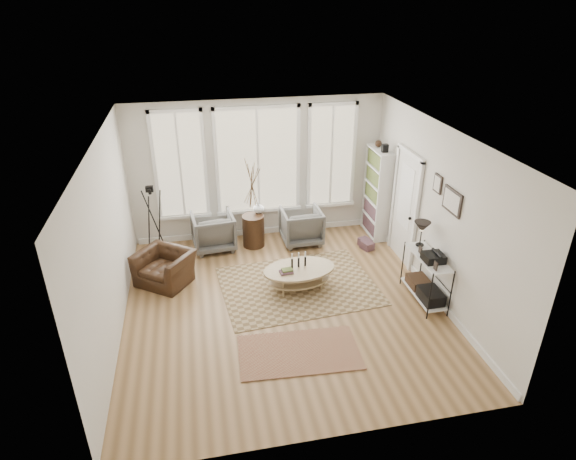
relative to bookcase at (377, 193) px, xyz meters
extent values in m
plane|color=#9D764A|center=(-2.44, -2.23, -0.96)|extent=(5.50, 5.50, 0.00)
plane|color=white|center=(-2.44, -2.23, 1.94)|extent=(5.50, 5.50, 0.00)
cube|color=silver|center=(-2.44, 0.52, 0.49)|extent=(5.20, 0.04, 2.90)
cube|color=silver|center=(-2.44, -4.98, 0.49)|extent=(5.20, 0.04, 2.90)
cube|color=silver|center=(-5.04, -2.23, 0.49)|extent=(0.04, 5.50, 2.90)
cube|color=silver|center=(0.16, -2.23, 0.49)|extent=(0.04, 5.50, 2.90)
cube|color=white|center=(-2.44, 0.51, -0.90)|extent=(5.10, 0.04, 0.12)
cube|color=white|center=(0.15, -2.23, -0.90)|extent=(0.03, 5.40, 0.12)
cube|color=tan|center=(-2.44, 0.50, 0.69)|extent=(1.60, 0.03, 2.10)
cube|color=tan|center=(-3.99, 0.50, 0.69)|extent=(0.90, 0.03, 2.10)
cube|color=tan|center=(-0.89, 0.50, 0.69)|extent=(0.90, 0.03, 2.10)
cube|color=white|center=(-2.44, 0.48, 0.69)|extent=(1.74, 0.06, 2.24)
cube|color=white|center=(-3.99, 0.48, 0.69)|extent=(1.04, 0.06, 2.24)
cube|color=white|center=(-0.89, 0.48, 0.69)|extent=(1.04, 0.06, 2.24)
cube|color=white|center=(-2.44, 0.46, -0.39)|extent=(4.10, 0.12, 0.06)
cube|color=silver|center=(0.14, -1.08, 0.09)|extent=(0.04, 0.88, 2.10)
cube|color=white|center=(0.12, -1.08, 0.34)|extent=(0.01, 0.55, 1.20)
cube|color=white|center=(0.12, -1.57, 0.09)|extent=(0.06, 0.08, 2.18)
cube|color=white|center=(0.12, -0.59, 0.09)|extent=(0.06, 0.08, 2.18)
cube|color=white|center=(0.12, -1.08, 1.18)|extent=(0.06, 1.06, 0.08)
sphere|color=black|center=(0.09, -1.41, 0.04)|extent=(0.06, 0.06, 0.06)
cube|color=white|center=(-0.01, -0.41, -0.01)|extent=(0.30, 0.03, 1.90)
cube|color=white|center=(-0.01, 0.41, -0.01)|extent=(0.30, 0.03, 1.90)
cube|color=white|center=(0.14, 0.00, -0.01)|extent=(0.02, 0.85, 1.90)
cube|color=white|center=(-0.01, 0.00, -0.01)|extent=(0.30, 0.81, 1.90)
cube|color=brown|center=(-0.01, 0.00, -0.01)|extent=(0.24, 0.75, 1.76)
cube|color=black|center=(-0.01, -0.20, 1.02)|extent=(0.12, 0.10, 0.16)
sphere|color=#331D10|center=(-0.01, 0.15, 1.01)|extent=(0.14, 0.14, 0.14)
cube|color=white|center=(-0.06, -2.53, -0.84)|extent=(0.37, 1.07, 0.03)
cube|color=white|center=(-0.06, -2.53, -0.14)|extent=(0.37, 1.07, 0.02)
cylinder|color=black|center=(-0.24, -3.06, -0.53)|extent=(0.02, 0.02, 0.85)
cylinder|color=black|center=(0.12, -3.06, -0.53)|extent=(0.02, 0.02, 0.85)
cylinder|color=black|center=(-0.24, -2.00, -0.53)|extent=(0.02, 0.02, 0.85)
cylinder|color=black|center=(0.12, -2.00, -0.53)|extent=(0.02, 0.02, 0.85)
cylinder|color=black|center=(-0.06, -2.18, -0.08)|extent=(0.14, 0.14, 0.02)
cylinder|color=black|center=(-0.06, -2.18, 0.06)|extent=(0.02, 0.02, 0.30)
cone|color=black|center=(-0.06, -2.18, 0.26)|extent=(0.28, 0.28, 0.18)
cube|color=black|center=(-0.06, -2.68, -0.05)|extent=(0.32, 0.30, 0.13)
cube|color=black|center=(-0.06, -2.78, -0.73)|extent=(0.32, 0.45, 0.20)
cube|color=#331D10|center=(-0.06, -2.31, -0.75)|extent=(0.32, 0.40, 0.16)
cube|color=black|center=(-0.16, -2.95, -0.04)|extent=(0.02, 0.10, 0.14)
cube|color=black|center=(-0.16, -2.41, -0.05)|extent=(0.02, 0.10, 0.12)
cube|color=black|center=(0.14, -2.63, 0.89)|extent=(0.03, 0.52, 0.38)
cube|color=white|center=(0.13, -2.63, 0.89)|extent=(0.01, 0.44, 0.30)
cube|color=black|center=(0.14, -2.13, 0.99)|extent=(0.03, 0.24, 0.30)
cube|color=white|center=(0.13, -2.13, 0.99)|extent=(0.01, 0.18, 0.24)
cube|color=brown|center=(-2.06, -1.71, -0.95)|extent=(2.85, 2.23, 0.01)
cube|color=maroon|center=(-2.44, -3.45, -0.94)|extent=(1.81, 1.07, 0.01)
ellipsoid|color=tan|center=(-2.06, -1.77, -0.77)|extent=(1.16, 0.80, 0.03)
ellipsoid|color=tan|center=(-2.06, -1.77, -0.57)|extent=(1.35, 0.94, 0.04)
cylinder|color=tan|center=(-2.42, -1.97, -0.77)|extent=(0.04, 0.04, 0.36)
cylinder|color=tan|center=(-1.71, -1.97, -0.77)|extent=(0.04, 0.04, 0.36)
cylinder|color=tan|center=(-2.42, -1.56, -0.77)|extent=(0.04, 0.04, 0.36)
cylinder|color=tan|center=(-1.71, -1.56, -0.77)|extent=(0.04, 0.04, 0.36)
cylinder|color=black|center=(-2.19, -1.72, -0.46)|extent=(0.04, 0.04, 0.18)
cylinder|color=black|center=(-2.06, -1.72, -0.46)|extent=(0.04, 0.04, 0.18)
cylinder|color=black|center=(-1.94, -1.72, -0.46)|extent=(0.04, 0.04, 0.18)
cube|color=#214522|center=(-2.31, -1.86, -0.52)|extent=(0.22, 0.16, 0.06)
imported|color=#5E5D5A|center=(-3.45, 0.03, -0.58)|extent=(0.89, 0.91, 0.76)
imported|color=#5E5D5A|center=(-1.64, -0.06, -0.58)|extent=(0.82, 0.84, 0.75)
cylinder|color=#331D10|center=(-2.64, -0.02, -0.62)|extent=(0.45, 0.45, 0.67)
imported|color=silver|center=(-2.50, 0.13, -0.17)|extent=(0.23, 0.23, 0.23)
imported|color=#331D10|center=(-4.39, -1.09, -0.66)|extent=(1.22, 1.19, 0.60)
cylinder|color=black|center=(-4.57, -0.05, 0.39)|extent=(0.06, 0.06, 0.06)
cube|color=black|center=(-4.57, -0.05, 0.46)|extent=(0.15, 0.11, 0.10)
cylinder|color=black|center=(-4.57, -0.13, 0.46)|extent=(0.06, 0.08, 0.06)
cube|color=brown|center=(-0.39, -0.51, -0.87)|extent=(0.28, 0.31, 0.16)
cube|color=brown|center=(-0.39, -0.64, -0.87)|extent=(0.28, 0.31, 0.16)
camera|label=1|loc=(-3.68, -8.80, 3.80)|focal=30.00mm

